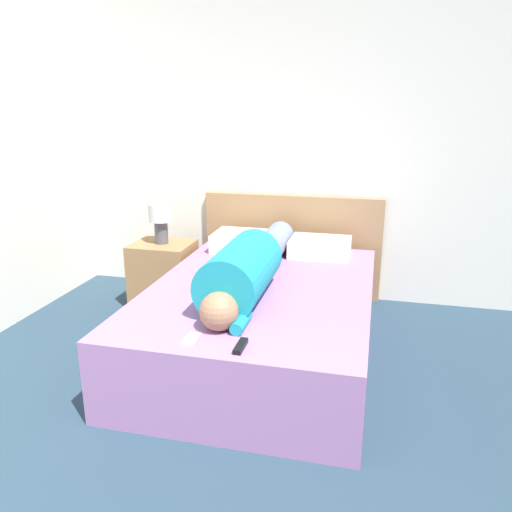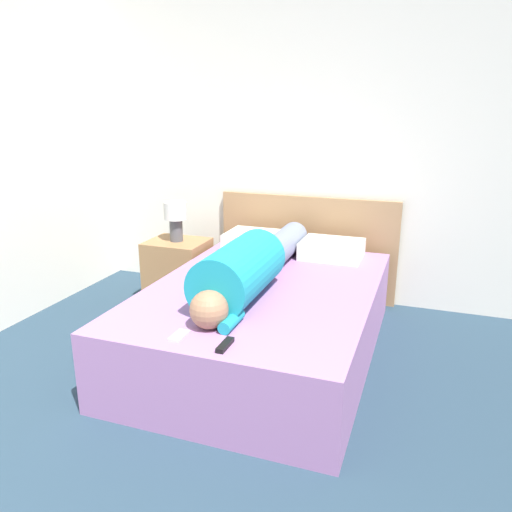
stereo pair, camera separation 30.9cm
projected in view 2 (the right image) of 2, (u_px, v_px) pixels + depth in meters
name	position (u px, v px, depth m)	size (l,w,h in m)	color
wall_back	(320.00, 147.00, 4.15)	(5.29, 0.06, 2.60)	silver
bed	(264.00, 320.00, 3.37)	(1.43, 2.06, 0.49)	#936699
headboard	(307.00, 247.00, 4.35)	(1.55, 0.04, 0.89)	#A37A51
nightstand	(178.00, 271.00, 4.28)	(0.49, 0.42, 0.54)	olive
table_lamp	(176.00, 216.00, 4.15)	(0.19, 0.19, 0.33)	#4C4C51
person_lying	(251.00, 266.00, 3.21)	(0.36, 1.80, 0.36)	#936B4C
pillow_near_headboard	(257.00, 241.00, 4.11)	(0.50, 0.38, 0.15)	silver
pillow_second	(332.00, 249.00, 3.91)	(0.47, 0.38, 0.13)	silver
tv_remote	(225.00, 345.00, 2.46)	(0.04, 0.15, 0.02)	black
cell_phone	(179.00, 335.00, 2.57)	(0.06, 0.13, 0.01)	#B2B7BC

